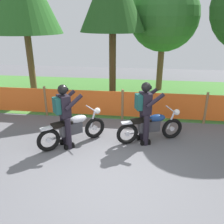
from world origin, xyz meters
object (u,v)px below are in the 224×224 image
Objects in this scene: motorcycle_lead at (73,129)px; rider_lead at (64,113)px; rider_trailing at (145,110)px; motorcycle_trailing at (151,126)px.

rider_lead reaches higher than motorcycle_lead.
rider_lead is 1.00× the size of rider_trailing.
motorcycle_lead is at bearing 170.22° from motorcycle_trailing.
rider_trailing is at bearing -29.67° from motorcycle_lead.
motorcycle_lead is 1.97m from rider_trailing.
rider_trailing reaches higher than motorcycle_trailing.
motorcycle_lead is at bearing 0.51° from rider_lead.
motorcycle_trailing is at bearing -28.55° from motorcycle_lead.
motorcycle_trailing is (2.06, 0.43, -0.01)m from motorcycle_lead.
rider_trailing is at bearing -26.74° from rider_lead.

